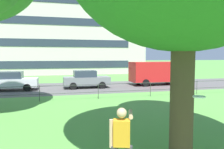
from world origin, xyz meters
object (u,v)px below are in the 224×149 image
Objects in this scene: frisbee at (199,97)px; panel_van_left at (156,72)px; car_grey_right at (86,79)px; apartment_building_background at (28,15)px; car_white_center at (12,81)px; person_thrower at (122,142)px.

panel_van_left reaches higher than frisbee.
car_grey_right is (-0.33, 15.57, -1.12)m from frisbee.
car_grey_right is at bearing -72.35° from apartment_building_background.
panel_van_left is at bearing 2.11° from car_white_center.
person_thrower is at bearing -117.73° from panel_van_left.
panel_van_left is at bearing 3.81° from car_grey_right.
person_thrower is at bearing -94.96° from car_grey_right.
frisbee is at bearing -12.23° from person_thrower.
frisbee reaches higher than car_grey_right.
panel_van_left reaches higher than car_white_center.
person_thrower is 1.96m from frisbee.
apartment_building_background is at bearing 91.82° from car_white_center.
person_thrower is 0.33× the size of panel_van_left.
panel_van_left is 26.24m from apartment_building_background.
apartment_building_background is (-0.68, 21.25, 8.85)m from car_white_center.
car_white_center is at bearing -177.89° from panel_van_left.
frisbee reaches higher than person_thrower.
panel_van_left is (6.92, 0.46, 0.49)m from car_grey_right.
car_white_center is 1.01× the size of car_grey_right.
person_thrower is 0.05× the size of apartment_building_background.
frisbee is at bearing -79.10° from apartment_building_background.
apartment_building_background reaches higher than car_grey_right.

